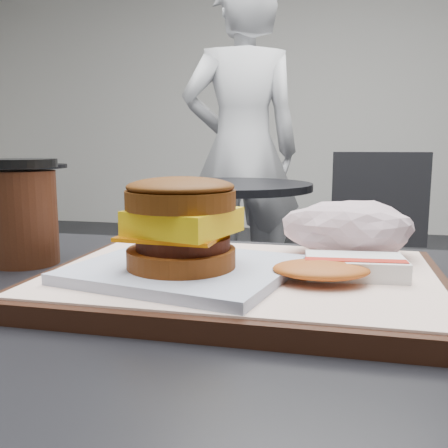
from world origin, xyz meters
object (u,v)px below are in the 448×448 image
neighbor_chair (349,237)px  patron (242,151)px  serving_tray (243,280)px  breakfast_sandwich (182,235)px  hash_brown (340,268)px  coffee_cup (23,213)px  crumpled_wrapper (348,228)px  neighbor_table (229,229)px

neighbor_chair → patron: 0.81m
serving_tray → neighbor_chair: neighbor_chair is taller
breakfast_sandwich → hash_brown: bearing=9.3°
coffee_cup → hash_brown: bearing=-9.3°
serving_tray → hash_brown: size_ratio=3.05×
neighbor_chair → patron: size_ratio=0.50×
coffee_cup → crumpled_wrapper: bearing=5.9°
serving_tray → coffee_cup: 0.28m
serving_tray → crumpled_wrapper: crumpled_wrapper is taller
neighbor_chair → neighbor_table: bearing=-163.5°
neighbor_table → patron: size_ratio=0.43×
serving_tray → coffee_cup: coffee_cup is taller
serving_tray → neighbor_table: size_ratio=0.51×
serving_tray → coffee_cup: (-0.27, 0.05, 0.05)m
breakfast_sandwich → serving_tray: bearing=34.3°
serving_tray → hash_brown: 0.09m
coffee_cup → patron: size_ratio=0.07×
hash_brown → neighbor_chair: neighbor_chair is taller
coffee_cup → neighbor_table: (-0.09, 1.55, -0.28)m
breakfast_sandwich → patron: patron is taller
breakfast_sandwich → neighbor_chair: (0.19, 1.78, -0.32)m
breakfast_sandwich → coffee_cup: 0.24m
coffee_cup → serving_tray: bearing=-10.2°
neighbor_table → patron: 0.68m
crumpled_wrapper → neighbor_chair: bearing=88.8°
breakfast_sandwich → neighbor_chair: 1.81m
crumpled_wrapper → patron: patron is taller
patron → breakfast_sandwich: bearing=80.1°
neighbor_table → coffee_cup: bearing=-86.6°
breakfast_sandwich → crumpled_wrapper: bearing=39.3°
crumpled_wrapper → neighbor_chair: size_ratio=0.16×
crumpled_wrapper → patron: size_ratio=0.08×
serving_tray → crumpled_wrapper: bearing=41.5°
patron → crumpled_wrapper: bearing=84.5°
serving_tray → neighbor_table: serving_tray is taller
hash_brown → neighbor_chair: bearing=88.6°
crumpled_wrapper → neighbor_table: size_ratio=0.18×
hash_brown → neighbor_table: (-0.46, 1.61, -0.25)m
breakfast_sandwich → coffee_cup: coffee_cup is taller
neighbor_chair → serving_tray: bearing=-94.4°
hash_brown → patron: bearing=103.3°
serving_tray → neighbor_table: bearing=102.9°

